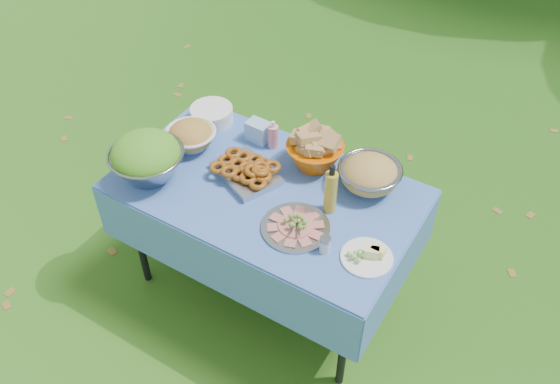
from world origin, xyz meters
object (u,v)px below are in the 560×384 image
at_px(bread_bowl, 315,150).
at_px(pasta_bowl_steel, 370,174).
at_px(picnic_table, 267,240).
at_px(oil_bottle, 331,189).
at_px(salad_bowl, 146,158).
at_px(charcuterie_platter, 296,223).
at_px(plate_stack, 212,114).

xyz_separation_m(bread_bowl, pasta_bowl_steel, (0.30, -0.01, -0.02)).
relative_size(picnic_table, oil_bottle, 5.41).
distance_m(salad_bowl, pasta_bowl_steel, 1.07).
bearing_deg(oil_bottle, salad_bowl, -163.62).
xyz_separation_m(bread_bowl, charcuterie_platter, (0.14, -0.43, -0.06)).
relative_size(plate_stack, bread_bowl, 0.80).
distance_m(salad_bowl, plate_stack, 0.54).
relative_size(plate_stack, oil_bottle, 0.86).
xyz_separation_m(bread_bowl, oil_bottle, (0.22, -0.25, 0.04)).
xyz_separation_m(salad_bowl, plate_stack, (-0.01, 0.53, -0.08)).
height_order(plate_stack, oil_bottle, oil_bottle).
relative_size(picnic_table, salad_bowl, 3.98).
relative_size(salad_bowl, charcuterie_platter, 1.16).
height_order(salad_bowl, charcuterie_platter, salad_bowl).
bearing_deg(pasta_bowl_steel, bread_bowl, 178.84).
bearing_deg(picnic_table, charcuterie_platter, -31.14).
bearing_deg(charcuterie_platter, pasta_bowl_steel, 69.13).
xyz_separation_m(picnic_table, pasta_bowl_steel, (0.42, 0.27, 0.46)).
relative_size(picnic_table, plate_stack, 6.28).
xyz_separation_m(pasta_bowl_steel, oil_bottle, (-0.09, -0.24, 0.05)).
relative_size(salad_bowl, pasta_bowl_steel, 1.21).
xyz_separation_m(picnic_table, plate_stack, (-0.54, 0.30, 0.42)).
bearing_deg(picnic_table, bread_bowl, 67.36).
xyz_separation_m(plate_stack, oil_bottle, (0.87, -0.28, 0.09)).
xyz_separation_m(salad_bowl, bread_bowl, (0.65, 0.50, -0.02)).
bearing_deg(charcuterie_platter, bread_bowl, 108.21).
relative_size(plate_stack, charcuterie_platter, 0.74).
xyz_separation_m(picnic_table, salad_bowl, (-0.54, -0.23, 0.50)).
relative_size(plate_stack, pasta_bowl_steel, 0.77).
xyz_separation_m(plate_stack, pasta_bowl_steel, (0.96, -0.04, 0.04)).
relative_size(bread_bowl, charcuterie_platter, 0.92).
height_order(picnic_table, oil_bottle, oil_bottle).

